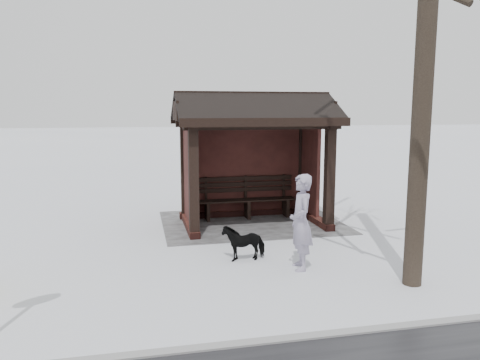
% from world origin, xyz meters
% --- Properties ---
extents(ground, '(120.00, 120.00, 0.00)m').
position_xyz_m(ground, '(0.00, 0.00, 0.00)').
color(ground, silver).
rests_on(ground, ground).
extents(kerb, '(120.00, 0.15, 0.06)m').
position_xyz_m(kerb, '(0.00, 5.50, 0.01)').
color(kerb, gray).
rests_on(kerb, ground).
extents(trampled_patch, '(4.20, 3.20, 0.02)m').
position_xyz_m(trampled_patch, '(0.00, -0.20, 0.01)').
color(trampled_patch, gray).
rests_on(trampled_patch, ground).
extents(bus_shelter, '(3.60, 2.40, 3.09)m').
position_xyz_m(bus_shelter, '(0.00, -0.16, 2.17)').
color(bus_shelter, '#381814').
rests_on(bus_shelter, ground).
extents(pedestrian, '(0.45, 0.63, 1.63)m').
position_xyz_m(pedestrian, '(-0.04, 3.15, 0.82)').
color(pedestrian, '#9D94AD').
rests_on(pedestrian, ground).
extents(dog, '(0.77, 0.39, 0.63)m').
position_xyz_m(dog, '(0.79, 2.43, 0.32)').
color(dog, black).
rests_on(dog, ground).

